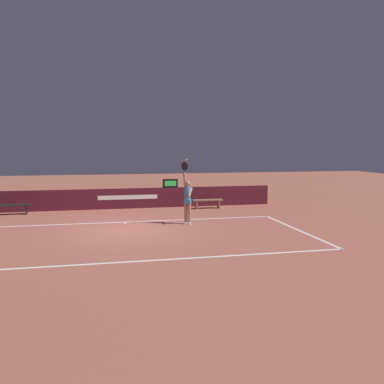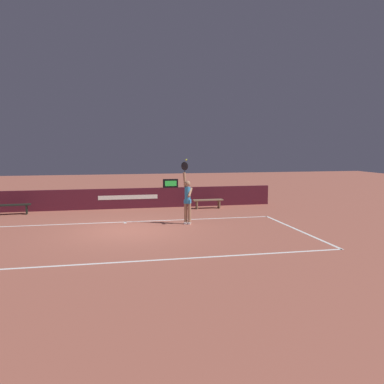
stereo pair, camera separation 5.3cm
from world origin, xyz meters
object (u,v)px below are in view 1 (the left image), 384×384
Objects in this scene: speed_display at (170,183)px; tennis_ball at (186,160)px; courtside_bench_far at (208,202)px; tennis_player at (187,198)px; courtside_bench_near at (12,207)px.

speed_display is 4.82m from tennis_ball.
speed_display is 2.13m from courtside_bench_far.
tennis_player is 1.65× the size of courtside_bench_far.
courtside_bench_near is at bearing 152.67° from tennis_player.
tennis_ball is 0.05× the size of courtside_bench_far.
courtside_bench_far is at bearing -26.66° from speed_display.
tennis_ball reaches higher than courtside_bench_far.
tennis_ball is at bearing -116.05° from courtside_bench_far.
courtside_bench_far is (1.84, 3.76, -2.21)m from tennis_ball.
courtside_bench_near is at bearing -173.87° from speed_display.
tennis_player is at bearing -115.70° from courtside_bench_far.
courtside_bench_near is 1.06× the size of courtside_bench_far.
tennis_ball is at bearing -132.32° from tennis_player.
tennis_player is at bearing -27.33° from courtside_bench_near.
courtside_bench_near is (-7.31, 3.78, -0.67)m from tennis_player.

